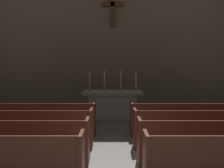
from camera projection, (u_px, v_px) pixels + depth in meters
pew_left_row_3 at (7, 129)px, 6.76m from camera, size 4.11×0.50×0.95m
pew_left_row_4 at (22, 119)px, 7.85m from camera, size 4.11×0.50×0.95m
pew_right_row_3 at (217, 128)px, 6.77m from camera, size 4.11×0.50×0.95m
pew_right_row_4 at (203, 119)px, 7.87m from camera, size 4.11×0.50×0.95m
altar at (112, 103)px, 10.33m from camera, size 2.20×0.90×1.01m
candlestick_outer_left at (89, 84)px, 10.26m from camera, size 0.16×0.16×0.74m
candlestick_inner_left at (104, 84)px, 10.27m from camera, size 0.16×0.16×0.74m
candlestick_inner_right at (120, 84)px, 10.27m from camera, size 0.16×0.16×0.74m
candlestick_outer_right at (135, 84)px, 10.27m from camera, size 0.16×0.16×0.74m
apse_with_cross at (112, 20)px, 12.20m from camera, size 12.20×0.43×7.82m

